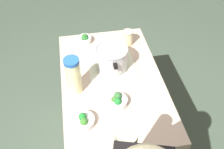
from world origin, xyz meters
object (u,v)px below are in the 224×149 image
at_px(cooking_pot, 112,58).
at_px(broccoli_bowl_front, 83,121).
at_px(mason_jar, 128,38).
at_px(broccoli_bowl_back, 117,101).
at_px(broccoli_bowl_center, 85,39).
at_px(lemonade_pitcher, 73,76).

relative_size(cooking_pot, broccoli_bowl_front, 2.22).
bearing_deg(mason_jar, broccoli_bowl_front, -31.42).
distance_m(cooking_pot, mason_jar, 0.30).
xyz_separation_m(cooking_pot, broccoli_bowl_back, (0.33, -0.02, -0.06)).
xyz_separation_m(cooking_pot, broccoli_bowl_center, (-0.33, -0.16, -0.06)).
relative_size(cooking_pot, mason_jar, 2.39).
bearing_deg(broccoli_bowl_front, cooking_pot, 150.36).
bearing_deg(lemonade_pitcher, broccoli_bowl_back, 56.06).
relative_size(lemonade_pitcher, broccoli_bowl_center, 2.51).
distance_m(lemonade_pitcher, broccoli_bowl_center, 0.51).
distance_m(cooking_pot, broccoli_bowl_front, 0.50).
height_order(mason_jar, broccoli_bowl_back, mason_jar).
distance_m(broccoli_bowl_front, broccoli_bowl_center, 0.76).
relative_size(lemonade_pitcher, broccoli_bowl_back, 2.35).
bearing_deg(broccoli_bowl_center, broccoli_bowl_back, 11.56).
bearing_deg(broccoli_bowl_front, broccoli_bowl_back, 114.71).
height_order(cooking_pot, broccoli_bowl_center, cooking_pot).
distance_m(lemonade_pitcher, mason_jar, 0.60).
xyz_separation_m(broccoli_bowl_front, broccoli_bowl_center, (-0.75, 0.08, 0.01)).
bearing_deg(lemonade_pitcher, broccoli_bowl_front, 5.63).
bearing_deg(cooking_pot, broccoli_bowl_front, -29.64).
bearing_deg(mason_jar, broccoli_bowl_center, -104.00).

